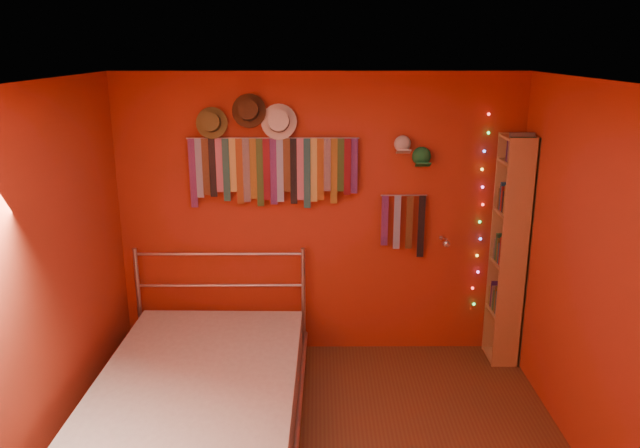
{
  "coord_description": "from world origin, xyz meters",
  "views": [
    {
      "loc": [
        -0.02,
        -3.52,
        2.7
      ],
      "look_at": [
        -0.0,
        0.9,
        1.43
      ],
      "focal_mm": 35.0,
      "sensor_mm": 36.0,
      "label": 1
    }
  ],
  "objects_px": {
    "bookshelf": "(513,250)",
    "bed": "(202,390)",
    "reading_lamp": "(446,243)",
    "tie_rack": "(273,168)"
  },
  "relations": [
    {
      "from": "bookshelf",
      "to": "bed",
      "type": "height_order",
      "value": "bookshelf"
    },
    {
      "from": "reading_lamp",
      "to": "tie_rack",
      "type": "bearing_deg",
      "value": 174.35
    },
    {
      "from": "tie_rack",
      "to": "reading_lamp",
      "type": "xyz_separation_m",
      "value": [
        1.47,
        -0.15,
        -0.62
      ]
    },
    {
      "from": "reading_lamp",
      "to": "bookshelf",
      "type": "height_order",
      "value": "bookshelf"
    },
    {
      "from": "tie_rack",
      "to": "bookshelf",
      "type": "relative_size",
      "value": 0.72
    },
    {
      "from": "reading_lamp",
      "to": "bed",
      "type": "distance_m",
      "value": 2.33
    },
    {
      "from": "tie_rack",
      "to": "bed",
      "type": "bearing_deg",
      "value": -114.2
    },
    {
      "from": "bookshelf",
      "to": "tie_rack",
      "type": "bearing_deg",
      "value": 175.68
    },
    {
      "from": "reading_lamp",
      "to": "bookshelf",
      "type": "bearing_deg",
      "value": -0.94
    },
    {
      "from": "tie_rack",
      "to": "bookshelf",
      "type": "xyz_separation_m",
      "value": [
        2.05,
        -0.16,
        -0.68
      ]
    }
  ]
}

